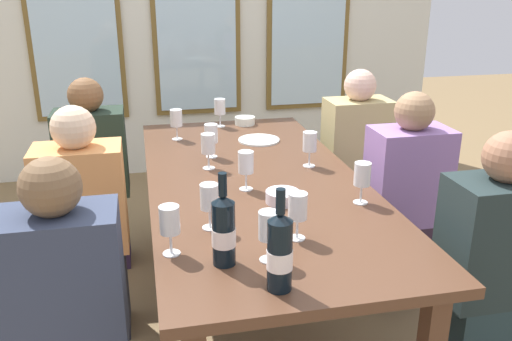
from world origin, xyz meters
TOP-DOWN VIEW (x-y plane):
  - ground_plane at (0.00, 0.00)m, footprint 12.00×12.00m
  - dining_table at (0.00, 0.00)m, footprint 0.97×2.11m
  - white_plate_0 at (0.15, 0.58)m, footprint 0.23×0.23m
  - wine_bottle_0 at (-0.12, -0.93)m, footprint 0.08×0.08m
  - wine_bottle_1 at (-0.26, -0.74)m, footprint 0.08×0.08m
  - tasting_bowl_0 at (0.05, -0.30)m, footprint 0.14×0.14m
  - tasting_bowl_1 at (0.14, 0.94)m, footprint 0.12×0.12m
  - wine_glass_0 at (-0.12, -0.75)m, footprint 0.07×0.07m
  - wine_glass_1 at (0.37, -0.37)m, footprint 0.07×0.07m
  - wine_glass_2 at (-0.02, 0.93)m, footprint 0.07×0.07m
  - wine_glass_3 at (0.02, -0.62)m, footprint 0.07×0.07m
  - wine_glass_4 at (0.30, 0.11)m, footprint 0.07×0.07m
  - wine_glass_5 at (-0.27, -0.47)m, footprint 0.07×0.07m
  - wine_glass_6 at (-0.19, 0.18)m, footprint 0.07×0.07m
  - wine_glass_7 at (-0.15, 0.35)m, footprint 0.07×0.07m
  - wine_glass_8 at (-0.30, 0.71)m, footprint 0.07×0.07m
  - wine_glass_9 at (-0.42, -0.64)m, footprint 0.07×0.07m
  - wine_glass_10 at (-0.06, -0.13)m, footprint 0.07×0.07m
  - seated_person_0 at (-0.78, 0.71)m, footprint 0.38×0.24m
  - seated_person_1 at (0.78, 0.66)m, footprint 0.38×0.24m
  - seated_person_2 at (-0.78, -0.65)m, footprint 0.38×0.24m
  - seated_person_3 at (0.78, -0.70)m, footprint 0.38×0.24m
  - seated_person_4 at (-0.78, 0.04)m, footprint 0.38×0.24m
  - seated_person_5 at (0.78, -0.00)m, footprint 0.38×0.24m

SIDE VIEW (x-z plane):
  - ground_plane at x=0.00m, z-range 0.00..0.00m
  - seated_person_0 at x=-0.78m, z-range -0.03..1.08m
  - seated_person_1 at x=0.78m, z-range -0.03..1.08m
  - seated_person_2 at x=-0.78m, z-range -0.03..1.08m
  - seated_person_3 at x=0.78m, z-range -0.03..1.08m
  - seated_person_4 at x=-0.78m, z-range -0.03..1.08m
  - seated_person_5 at x=0.78m, z-range -0.03..1.08m
  - dining_table at x=0.00m, z-range 0.30..1.04m
  - white_plate_0 at x=0.15m, z-range 0.74..0.75m
  - tasting_bowl_0 at x=0.05m, z-range 0.74..0.79m
  - tasting_bowl_1 at x=0.14m, z-range 0.74..0.79m
  - wine_glass_9 at x=-0.42m, z-range 0.77..0.94m
  - wine_glass_0 at x=-0.12m, z-range 0.77..0.94m
  - wine_glass_3 at x=0.02m, z-range 0.77..0.94m
  - wine_glass_2 at x=-0.02m, z-range 0.77..0.94m
  - wine_glass_4 at x=0.30m, z-range 0.77..0.94m
  - wine_glass_10 at x=-0.06m, z-range 0.77..0.94m
  - wine_bottle_1 at x=-0.26m, z-range 0.70..1.02m
  - wine_glass_1 at x=0.37m, z-range 0.77..0.95m
  - wine_glass_5 at x=-0.27m, z-range 0.77..0.95m
  - wine_glass_6 at x=-0.19m, z-range 0.77..0.95m
  - wine_glass_7 at x=-0.15m, z-range 0.77..0.95m
  - wine_glass_8 at x=-0.30m, z-range 0.77..0.95m
  - wine_bottle_0 at x=-0.12m, z-range 0.70..1.02m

